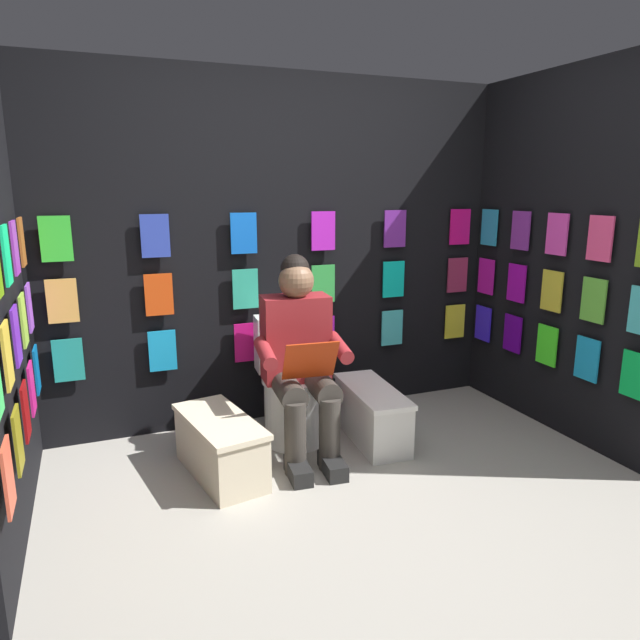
% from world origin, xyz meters
% --- Properties ---
extents(ground_plane, '(30.00, 30.00, 0.00)m').
position_xyz_m(ground_plane, '(0.00, 0.00, 0.00)').
color(ground_plane, '#9E998E').
extents(display_wall_back, '(3.24, 0.14, 2.30)m').
position_xyz_m(display_wall_back, '(0.00, -1.72, 1.15)').
color(display_wall_back, black).
rests_on(display_wall_back, ground).
extents(display_wall_left, '(0.14, 1.67, 2.30)m').
position_xyz_m(display_wall_left, '(-1.62, -0.84, 1.15)').
color(display_wall_left, black).
rests_on(display_wall_left, ground).
extents(toilet, '(0.43, 0.57, 0.77)m').
position_xyz_m(toilet, '(0.08, -1.30, 0.33)').
color(toilet, white).
rests_on(toilet, ground).
extents(person_reading, '(0.55, 0.71, 1.19)m').
position_xyz_m(person_reading, '(0.10, -1.07, 0.60)').
color(person_reading, maroon).
rests_on(person_reading, ground).
extents(comic_longbox_near, '(0.33, 0.73, 0.34)m').
position_xyz_m(comic_longbox_near, '(-0.38, -1.06, 0.17)').
color(comic_longbox_near, white).
rests_on(comic_longbox_near, ground).
extents(comic_longbox_far, '(0.43, 0.74, 0.34)m').
position_xyz_m(comic_longbox_far, '(0.62, -0.96, 0.17)').
color(comic_longbox_far, beige).
rests_on(comic_longbox_far, ground).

